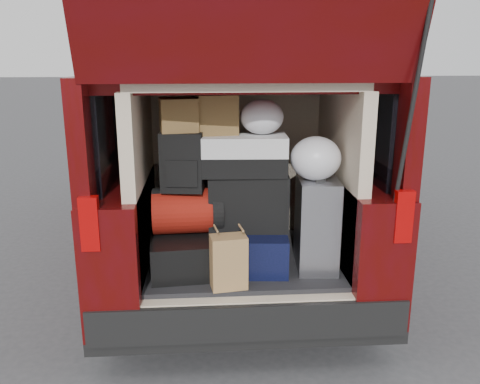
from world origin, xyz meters
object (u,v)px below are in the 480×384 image
at_px(black_hardshell, 183,250).
at_px(backpack, 182,162).
at_px(navy_hardshell, 251,246).
at_px(twotone_duffel, 242,155).
at_px(red_duffel, 187,211).
at_px(silver_roller, 317,223).
at_px(kraft_bag, 229,262).
at_px(black_soft_case, 249,200).

height_order(black_hardshell, backpack, backpack).
bearing_deg(navy_hardshell, twotone_duffel, -176.94).
bearing_deg(black_hardshell, red_duffel, 39.58).
height_order(silver_roller, kraft_bag, silver_roller).
relative_size(red_duffel, twotone_duffel, 0.80).
bearing_deg(twotone_duffel, red_duffel, -177.28).
distance_m(backpack, twotone_duffel, 0.38).
height_order(silver_roller, backpack, backpack).
distance_m(navy_hardshell, backpack, 0.72).
distance_m(silver_roller, black_soft_case, 0.46).
relative_size(red_duffel, black_soft_case, 0.88).
bearing_deg(black_soft_case, red_duffel, -173.15).
bearing_deg(backpack, silver_roller, 4.85).
xyz_separation_m(navy_hardshell, red_duffel, (-0.41, 0.00, 0.25)).
height_order(black_soft_case, backpack, backpack).
xyz_separation_m(black_hardshell, black_soft_case, (0.43, 0.05, 0.31)).
distance_m(kraft_bag, twotone_duffel, 0.68).
relative_size(black_hardshell, kraft_bag, 1.77).
height_order(black_hardshell, black_soft_case, black_soft_case).
relative_size(silver_roller, red_duffel, 1.33).
bearing_deg(silver_roller, kraft_bag, -150.33).
distance_m(silver_roller, twotone_duffel, 0.65).
height_order(kraft_bag, black_soft_case, black_soft_case).
bearing_deg(black_soft_case, kraft_bag, -107.81).
height_order(black_soft_case, twotone_duffel, twotone_duffel).
bearing_deg(black_hardshell, navy_hardshell, -1.22).
height_order(navy_hardshell, black_soft_case, black_soft_case).
height_order(navy_hardshell, silver_roller, silver_roller).
bearing_deg(silver_roller, red_duffel, 178.98).
relative_size(silver_roller, kraft_bag, 1.83).
height_order(silver_roller, black_soft_case, black_soft_case).
relative_size(navy_hardshell, silver_roller, 0.96).
distance_m(navy_hardshell, black_soft_case, 0.31).
height_order(backpack, twotone_duffel, backpack).
relative_size(red_duffel, backpack, 1.20).
distance_m(black_hardshell, silver_roller, 0.88).
relative_size(black_soft_case, backpack, 1.37).
relative_size(black_hardshell, silver_roller, 0.97).
height_order(kraft_bag, red_duffel, red_duffel).
distance_m(navy_hardshell, twotone_duffel, 0.61).
distance_m(black_hardshell, navy_hardshell, 0.44).
xyz_separation_m(kraft_bag, twotone_duffel, (0.11, 0.35, 0.57)).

